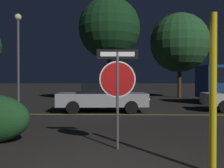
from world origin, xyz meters
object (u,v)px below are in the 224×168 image
(yellow_pole_right, at_px, (213,93))
(street_lamp, at_px, (18,44))
(tree_2, at_px, (179,43))
(tree_1, at_px, (109,29))
(passing_car_2, at_px, (102,97))
(stop_sign, at_px, (117,79))

(yellow_pole_right, height_order, street_lamp, street_lamp)
(yellow_pole_right, relative_size, tree_2, 0.35)
(tree_1, bearing_deg, yellow_pole_right, -80.97)
(passing_car_2, height_order, street_lamp, street_lamp)
(stop_sign, height_order, tree_1, tree_1)
(stop_sign, distance_m, tree_1, 13.50)
(stop_sign, bearing_deg, tree_1, 91.71)
(street_lamp, xyz_separation_m, tree_2, (12.21, 6.06, 0.95))
(passing_car_2, relative_size, tree_2, 0.59)
(stop_sign, xyz_separation_m, passing_car_2, (-0.82, 6.62, -0.87))
(stop_sign, distance_m, tree_2, 18.28)
(street_lamp, bearing_deg, tree_2, 26.39)
(stop_sign, distance_m, passing_car_2, 6.73)
(street_lamp, height_order, tree_1, tree_1)
(tree_2, bearing_deg, stop_sign, -107.58)
(yellow_pole_right, distance_m, passing_car_2, 8.41)
(tree_2, bearing_deg, street_lamp, -153.61)
(tree_1, bearing_deg, stop_sign, -86.84)
(passing_car_2, distance_m, street_lamp, 8.13)
(passing_car_2, distance_m, tree_1, 7.85)
(stop_sign, distance_m, street_lamp, 13.21)
(street_lamp, distance_m, tree_2, 13.66)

